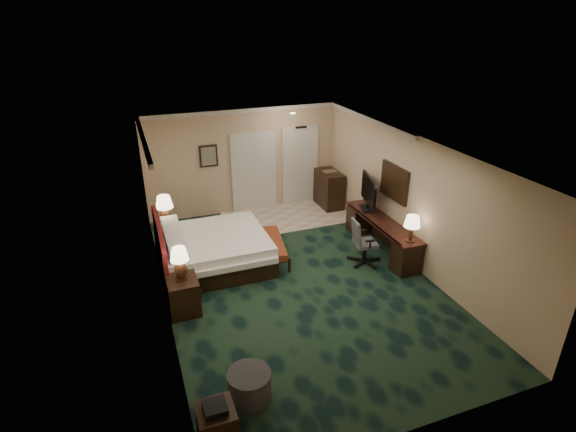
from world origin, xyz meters
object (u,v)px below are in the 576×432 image
object	(u,v)px
side_table	(217,425)
desk_chair	(365,241)
bed	(216,250)
desk	(381,235)
bed_bench	(271,250)
lamp_far	(165,211)
nightstand_far	(167,238)
tv	(368,194)
nightstand_near	(184,295)
lamp_near	(180,264)
minibar	(329,189)
ottoman	(249,386)

from	to	relation	value
side_table	desk_chair	bearing A→B (deg)	39.62
bed	desk	size ratio (longest dim) A/B	0.86
bed	bed_bench	world-z (taller)	bed
side_table	desk	xyz separation A→B (m)	(4.45, 3.56, 0.11)
bed_bench	desk_chair	bearing A→B (deg)	-13.63
lamp_far	bed	bearing A→B (deg)	-48.22
lamp_far	bed_bench	size ratio (longest dim) A/B	0.50
nightstand_far	desk_chair	world-z (taller)	desk_chair
tv	desk_chair	distance (m)	1.33
tv	bed	bearing A→B (deg)	-165.35
nightstand_far	desk	world-z (taller)	desk
nightstand_near	lamp_far	distance (m)	2.45
nightstand_far	desk	bearing A→B (deg)	-20.17
nightstand_near	desk	size ratio (longest dim) A/B	0.26
nightstand_far	tv	world-z (taller)	tv
lamp_near	lamp_far	size ratio (longest dim) A/B	0.87
nightstand_near	bed_bench	xyz separation A→B (m)	(2.01, 1.17, -0.09)
nightstand_far	desk_chair	bearing A→B (deg)	-27.57
nightstand_near	minibar	size ratio (longest dim) A/B	0.67
bed	lamp_near	xyz separation A→B (m)	(-0.86, -1.38, 0.62)
ottoman	desk	world-z (taller)	desk
ottoman	side_table	world-z (taller)	side_table
nightstand_near	desk	bearing A→B (deg)	9.65
bed_bench	ottoman	bearing A→B (deg)	-103.07
bed_bench	nightstand_far	bearing A→B (deg)	158.99
bed	ottoman	bearing A→B (deg)	-95.15
desk	lamp_far	bearing A→B (deg)	159.94
nightstand_near	tv	distance (m)	4.71
lamp_near	desk	size ratio (longest dim) A/B	0.24
nightstand_far	ottoman	xyz separation A→B (m)	(0.56, -4.69, -0.09)
bed	desk	bearing A→B (deg)	-10.45
lamp_far	side_table	size ratio (longest dim) A/B	1.40
ottoman	desk_chair	world-z (taller)	desk_chair
nightstand_near	minibar	distance (m)	5.58
bed	desk	xyz separation A→B (m)	(3.56, -0.66, 0.02)
bed	desk	distance (m)	3.62
nightstand_far	lamp_far	bearing A→B (deg)	-32.09
tv	nightstand_far	bearing A→B (deg)	-177.73
bed_bench	minibar	world-z (taller)	minibar
bed	nightstand_near	bearing A→B (deg)	-121.79
side_table	tv	size ratio (longest dim) A/B	0.49
bed_bench	side_table	size ratio (longest dim) A/B	2.79
lamp_far	desk	distance (m)	4.74
ottoman	minibar	xyz separation A→B (m)	(3.87, 5.71, 0.27)
desk_chair	ottoman	bearing A→B (deg)	-134.15
lamp_near	tv	xyz separation A→B (m)	(4.42, 1.37, 0.16)
lamp_far	ottoman	world-z (taller)	lamp_far
lamp_near	lamp_far	xyz separation A→B (m)	(0.01, 2.33, 0.00)
nightstand_far	lamp_far	distance (m)	0.65
nightstand_near	side_table	bearing A→B (deg)	-90.41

